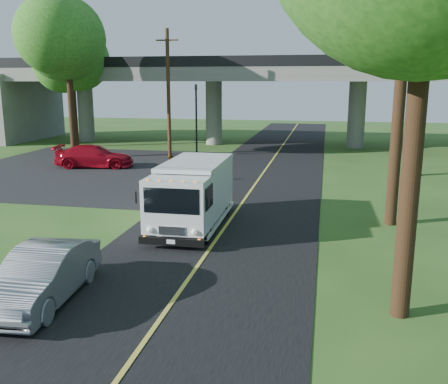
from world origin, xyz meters
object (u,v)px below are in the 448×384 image
(tree_right_far, at_px, (435,27))
(silver_sedan, at_px, (43,275))
(step_van, at_px, (193,192))
(traffic_signal, at_px, (196,111))
(tree_left_lot, at_px, (69,44))
(tree_left_far, at_px, (72,55))
(pedestrian, at_px, (172,169))
(utility_pole, at_px, (168,93))
(red_sedan, at_px, (94,156))

(tree_right_far, height_order, silver_sedan, tree_right_far)
(step_van, bearing_deg, tree_right_far, 49.84)
(traffic_signal, distance_m, silver_sedan, 26.27)
(tree_left_lot, xyz_separation_m, tree_left_far, (-3.00, 6.00, -0.45))
(tree_right_far, height_order, tree_left_lot, tree_right_far)
(traffic_signal, xyz_separation_m, tree_left_lot, (-7.79, -4.16, 4.70))
(step_van, distance_m, pedestrian, 8.56)
(tree_right_far, relative_size, tree_left_far, 1.11)
(traffic_signal, relative_size, tree_left_far, 0.53)
(utility_pole, bearing_deg, red_sedan, -123.11)
(step_van, height_order, silver_sedan, step_van)
(traffic_signal, height_order, red_sedan, traffic_signal)
(traffic_signal, relative_size, silver_sedan, 1.23)
(tree_left_far, relative_size, step_van, 1.67)
(step_van, bearing_deg, tree_left_far, 126.09)
(traffic_signal, xyz_separation_m, tree_right_far, (15.21, -6.16, 5.10))
(tree_left_far, height_order, step_van, tree_left_far)
(tree_right_far, height_order, tree_left_far, tree_right_far)
(tree_left_lot, bearing_deg, pedestrian, -36.50)
(tree_left_far, bearing_deg, step_van, -53.07)
(silver_sedan, bearing_deg, red_sedan, 107.68)
(red_sedan, bearing_deg, silver_sedan, -168.51)
(traffic_signal, xyz_separation_m, silver_sedan, (2.80, -26.00, -2.50))
(tree_left_far, distance_m, pedestrian, 18.98)
(traffic_signal, distance_m, tree_right_far, 17.18)
(tree_left_lot, bearing_deg, utility_pole, 18.97)
(tree_left_far, height_order, pedestrian, tree_left_far)
(traffic_signal, distance_m, pedestrian, 11.38)
(utility_pole, relative_size, tree_right_far, 0.82)
(tree_left_far, distance_m, silver_sedan, 31.71)
(utility_pole, height_order, step_van, utility_pole)
(tree_right_far, distance_m, silver_sedan, 24.60)
(tree_right_far, bearing_deg, tree_left_lot, 175.03)
(tree_left_far, xyz_separation_m, silver_sedan, (13.59, -27.84, -6.75))
(tree_left_lot, bearing_deg, step_van, -49.50)
(red_sedan, bearing_deg, step_van, -151.16)
(tree_right_far, xyz_separation_m, red_sedan, (-20.10, -1.03, -7.58))
(step_van, xyz_separation_m, pedestrian, (-3.32, 7.87, -0.58))
(tree_right_far, bearing_deg, tree_left_far, 162.90)
(pedestrian, bearing_deg, red_sedan, 0.55)
(traffic_signal, height_order, tree_right_far, tree_right_far)
(pedestrian, bearing_deg, tree_left_far, -14.81)
(step_van, xyz_separation_m, red_sedan, (-9.67, 11.69, -0.63))
(silver_sedan, distance_m, pedestrian, 15.04)
(tree_left_far, bearing_deg, red_sedan, -56.83)
(traffic_signal, height_order, step_van, traffic_signal)
(traffic_signal, height_order, silver_sedan, traffic_signal)
(traffic_signal, bearing_deg, tree_left_lot, -151.89)
(tree_right_far, distance_m, tree_left_lot, 23.09)
(traffic_signal, xyz_separation_m, red_sedan, (-4.89, -7.20, -2.48))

